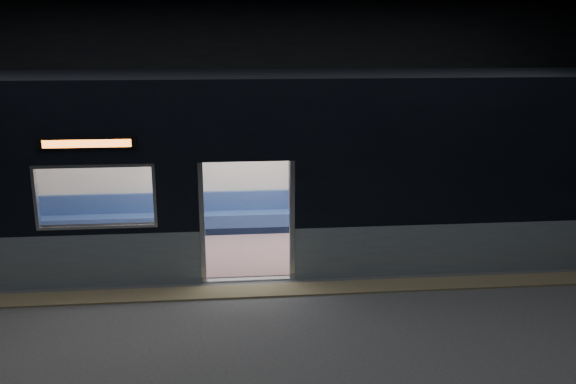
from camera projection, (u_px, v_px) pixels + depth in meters
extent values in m
cube|color=#47494C|center=(251.00, 307.00, 9.26)|extent=(24.00, 14.00, 0.01)
cube|color=black|center=(239.00, 97.00, 15.37)|extent=(24.00, 0.04, 5.00)
cube|color=#8C7F59|center=(250.00, 291.00, 9.79)|extent=(22.80, 0.50, 0.03)
cube|color=gray|center=(526.00, 245.00, 10.63)|extent=(8.30, 0.12, 0.90)
cube|color=black|center=(535.00, 155.00, 10.24)|extent=(8.30, 0.12, 2.30)
cube|color=black|center=(246.00, 125.00, 9.63)|extent=(1.40, 0.12, 1.15)
cube|color=#B7BABC|center=(202.00, 223.00, 9.96)|extent=(0.08, 0.14, 2.05)
cube|color=#B7BABC|center=(292.00, 221.00, 10.10)|extent=(0.08, 0.14, 2.05)
cube|color=black|center=(87.00, 143.00, 9.38)|extent=(1.50, 0.04, 0.18)
cube|color=orange|center=(87.00, 143.00, 9.38)|extent=(1.34, 0.03, 0.12)
cube|color=beige|center=(242.00, 155.00, 12.66)|extent=(18.00, 0.12, 3.20)
cube|color=black|center=(243.00, 78.00, 10.86)|extent=(18.00, 3.00, 0.15)
cube|color=gray|center=(246.00, 250.00, 11.67)|extent=(17.76, 2.76, 0.04)
cube|color=beige|center=(244.00, 129.00, 11.09)|extent=(17.76, 2.76, 0.10)
cube|color=navy|center=(244.00, 222.00, 12.69)|extent=(11.00, 0.48, 0.41)
cube|color=navy|center=(243.00, 200.00, 12.78)|extent=(11.00, 0.10, 0.40)
cube|color=gray|center=(51.00, 266.00, 10.25)|extent=(4.40, 0.48, 0.41)
cube|color=gray|center=(432.00, 252.00, 10.87)|extent=(4.40, 0.48, 0.41)
cylinder|color=silver|center=(190.00, 210.00, 10.20)|extent=(0.04, 0.04, 2.26)
cylinder|color=silver|center=(196.00, 179.00, 12.38)|extent=(0.04, 0.04, 2.26)
cylinder|color=silver|center=(302.00, 207.00, 10.38)|extent=(0.04, 0.04, 2.26)
cylinder|color=silver|center=(289.00, 177.00, 12.56)|extent=(0.04, 0.04, 2.26)
cylinder|color=silver|center=(242.00, 141.00, 12.23)|extent=(11.00, 0.03, 0.03)
cube|color=black|center=(333.00, 209.00, 12.59)|extent=(0.16, 0.44, 0.15)
cube|color=black|center=(343.00, 209.00, 12.61)|extent=(0.16, 0.44, 0.15)
cylinder|color=black|center=(335.00, 224.00, 12.46)|extent=(0.10, 0.10, 0.43)
cylinder|color=black|center=(344.00, 224.00, 12.48)|extent=(0.10, 0.10, 0.43)
cube|color=#DB677B|center=(336.00, 206.00, 12.77)|extent=(0.38, 0.21, 0.19)
cylinder|color=#DB677B|center=(336.00, 190.00, 12.72)|extent=(0.42, 0.42, 0.49)
sphere|color=tan|center=(337.00, 174.00, 12.61)|extent=(0.20, 0.20, 0.20)
sphere|color=black|center=(337.00, 172.00, 12.64)|extent=(0.21, 0.21, 0.21)
cube|color=black|center=(339.00, 203.00, 12.50)|extent=(0.26, 0.23, 0.13)
cube|color=white|center=(426.00, 156.00, 12.97)|extent=(1.10, 0.03, 0.71)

